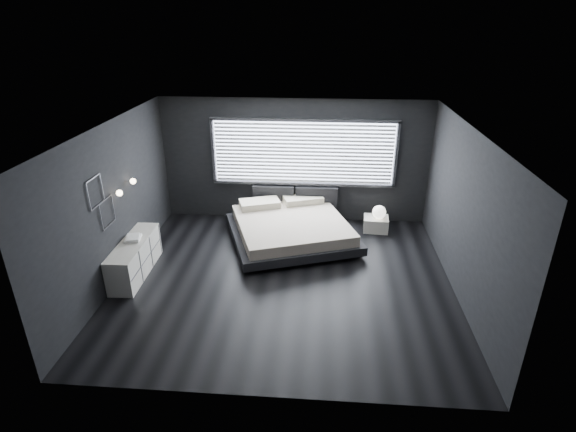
{
  "coord_description": "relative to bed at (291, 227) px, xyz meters",
  "views": [
    {
      "loc": [
        0.61,
        -6.96,
        4.46
      ],
      "look_at": [
        0.0,
        0.85,
        0.9
      ],
      "focal_mm": 28.0,
      "sensor_mm": 36.0,
      "label": 1
    }
  ],
  "objects": [
    {
      "name": "bed",
      "position": [
        0.0,
        0.0,
        0.0
      ],
      "size": [
        3.09,
        3.02,
        0.64
      ],
      "color": "black",
      "rests_on": "ground"
    },
    {
      "name": "headboard",
      "position": [
        0.02,
        1.05,
        0.27
      ],
      "size": [
        1.96,
        0.16,
        0.52
      ],
      "color": "black",
      "rests_on": "ground"
    },
    {
      "name": "wall_art_upper",
      "position": [
        -2.98,
        -2.14,
        1.55
      ],
      "size": [
        0.01,
        0.48,
        0.48
      ],
      "color": "#47474C",
      "rests_on": "ground"
    },
    {
      "name": "sconce_near",
      "position": [
        -2.89,
        -1.54,
        1.3
      ],
      "size": [
        0.18,
        0.11,
        0.11
      ],
      "color": "silver",
      "rests_on": "ground"
    },
    {
      "name": "room",
      "position": [
        -0.0,
        -1.59,
        1.1
      ],
      "size": [
        6.04,
        6.0,
        2.8
      ],
      "color": "black",
      "rests_on": "ground"
    },
    {
      "name": "sconce_far",
      "position": [
        -2.89,
        -0.94,
        1.3
      ],
      "size": [
        0.18,
        0.11,
        0.11
      ],
      "color": "silver",
      "rests_on": "ground"
    },
    {
      "name": "wall_art_lower",
      "position": [
        -2.98,
        -1.89,
        1.08
      ],
      "size": [
        0.01,
        0.48,
        0.48
      ],
      "color": "#47474C",
      "rests_on": "ground"
    },
    {
      "name": "window",
      "position": [
        0.2,
        1.1,
        1.31
      ],
      "size": [
        4.14,
        0.09,
        1.52
      ],
      "color": "white",
      "rests_on": "ground"
    },
    {
      "name": "orb_lamp",
      "position": [
        1.9,
        0.58,
        0.17
      ],
      "size": [
        0.3,
        0.3,
        0.3
      ],
      "primitive_type": "sphere",
      "color": "white",
      "rests_on": "nightstand"
    },
    {
      "name": "book_stack",
      "position": [
        -2.81,
        -1.47,
        0.39
      ],
      "size": [
        0.32,
        0.39,
        0.07
      ],
      "color": "white",
      "rests_on": "dresser"
    },
    {
      "name": "nightstand",
      "position": [
        1.86,
        0.62,
        -0.14
      ],
      "size": [
        0.57,
        0.48,
        0.31
      ],
      "primitive_type": "cube",
      "rotation": [
        0.0,
        0.0,
        -0.07
      ],
      "color": "silver",
      "rests_on": "ground"
    },
    {
      "name": "dresser",
      "position": [
        -2.78,
        -1.57,
        0.03
      ],
      "size": [
        0.5,
        1.65,
        0.65
      ],
      "color": "silver",
      "rests_on": "ground"
    }
  ]
}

